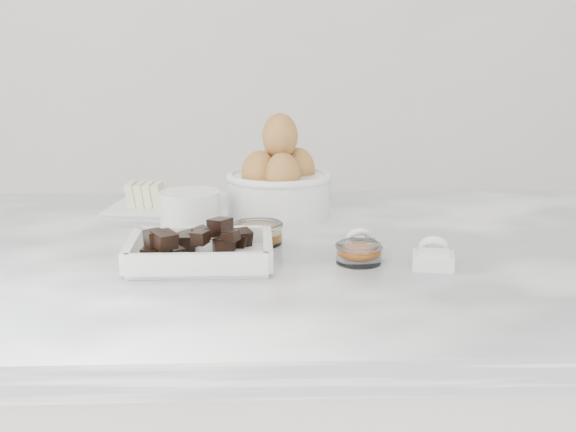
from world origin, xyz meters
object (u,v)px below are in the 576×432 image
object	(u,v)px
egg_bowl	(279,182)
vanilla_spoon	(362,247)
butter_plate	(147,203)
zest_bowl	(359,252)
chocolate_dish	(200,248)
honey_bowl	(258,233)
sugar_ramekin	(190,208)
salt_spoon	(433,257)

from	to	relation	value
egg_bowl	vanilla_spoon	world-z (taller)	egg_bowl
butter_plate	zest_bowl	bearing A→B (deg)	-43.44
chocolate_dish	honey_bowl	size ratio (longest dim) A/B	2.61
sugar_ramekin	salt_spoon	distance (m)	0.41
egg_bowl	vanilla_spoon	size ratio (longest dim) A/B	2.64
honey_bowl	vanilla_spoon	bearing A→B (deg)	-26.23
butter_plate	honey_bowl	distance (m)	0.27
salt_spoon	butter_plate	bearing A→B (deg)	142.12
zest_bowl	vanilla_spoon	distance (m)	0.04
butter_plate	salt_spoon	size ratio (longest dim) A/B	2.02
chocolate_dish	sugar_ramekin	distance (m)	0.21
butter_plate	egg_bowl	world-z (taller)	egg_bowl
butter_plate	sugar_ramekin	size ratio (longest dim) A/B	1.56
vanilla_spoon	butter_plate	bearing A→B (deg)	140.84
chocolate_dish	egg_bowl	bearing A→B (deg)	67.71
butter_plate	sugar_ramekin	xyz separation A→B (m)	(0.08, -0.09, 0.01)
chocolate_dish	salt_spoon	bearing A→B (deg)	-4.99
vanilla_spoon	zest_bowl	bearing A→B (deg)	-104.99
honey_bowl	vanilla_spoon	xyz separation A→B (m)	(0.14, -0.07, -0.00)
chocolate_dish	salt_spoon	distance (m)	0.31
egg_bowl	vanilla_spoon	xyz separation A→B (m)	(0.11, -0.25, -0.04)
butter_plate	salt_spoon	distance (m)	0.53
chocolate_dish	salt_spoon	size ratio (longest dim) A/B	2.62
sugar_ramekin	vanilla_spoon	xyz separation A→B (m)	(0.25, -0.17, -0.02)
egg_bowl	zest_bowl	distance (m)	0.31
honey_bowl	chocolate_dish	bearing A→B (deg)	-128.39
honey_bowl	salt_spoon	xyz separation A→B (m)	(0.23, -0.13, -0.00)
sugar_ramekin	salt_spoon	world-z (taller)	sugar_ramekin
sugar_ramekin	salt_spoon	xyz separation A→B (m)	(0.34, -0.23, -0.02)
butter_plate	vanilla_spoon	xyz separation A→B (m)	(0.33, -0.27, -0.01)
chocolate_dish	zest_bowl	bearing A→B (deg)	-1.62
butter_plate	chocolate_dish	bearing A→B (deg)	-70.18
sugar_ramekin	butter_plate	bearing A→B (deg)	129.95
honey_bowl	vanilla_spoon	distance (m)	0.16
chocolate_dish	honey_bowl	world-z (taller)	chocolate_dish
chocolate_dish	egg_bowl	distance (m)	0.31
honey_bowl	egg_bowl	bearing A→B (deg)	78.66
chocolate_dish	vanilla_spoon	xyz separation A→B (m)	(0.22, 0.03, -0.01)
butter_plate	sugar_ramekin	bearing A→B (deg)	-50.05
chocolate_dish	zest_bowl	distance (m)	0.21
chocolate_dish	zest_bowl	xyz separation A→B (m)	(0.21, -0.01, -0.01)
zest_bowl	egg_bowl	bearing A→B (deg)	108.80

